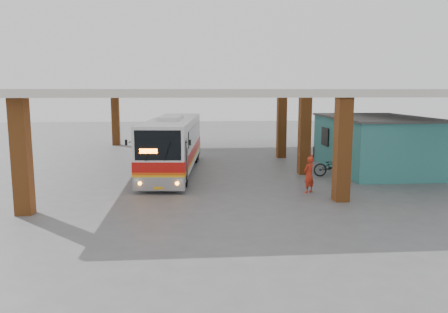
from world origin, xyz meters
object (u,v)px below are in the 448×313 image
motorcycle (333,166)px  red_chair (312,153)px  coach_bus (173,144)px  pedestrian (309,175)px

motorcycle → red_chair: size_ratio=2.43×
coach_bus → motorcycle: size_ratio=5.33×
motorcycle → pedestrian: (-2.33, -3.64, 0.28)m
red_chair → coach_bus: bearing=-137.4°
coach_bus → red_chair: 10.06m
motorcycle → red_chair: (0.54, 5.88, -0.15)m
motorcycle → pedestrian: size_ratio=1.27×
motorcycle → coach_bus: bearing=77.6°
coach_bus → pedestrian: 8.40m
coach_bus → pedestrian: bearing=-36.3°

